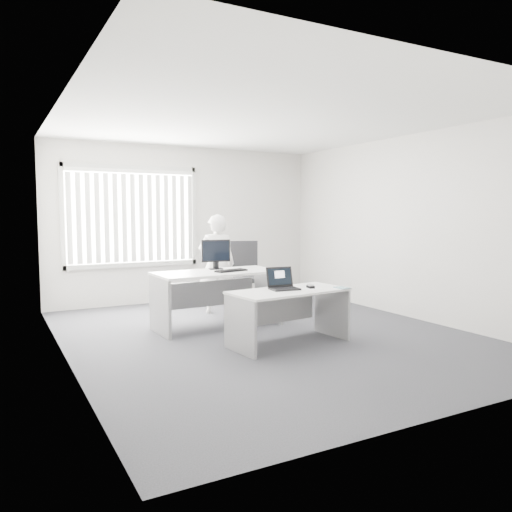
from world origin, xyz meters
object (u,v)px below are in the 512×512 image
desk_near (289,305)px  office_chair (245,287)px  person (217,264)px  laptop (285,279)px  monitor (216,254)px  desk_far (217,287)px

desk_near → office_chair: office_chair is taller
person → laptop: person is taller
person → laptop: size_ratio=4.59×
desk_near → monitor: monitor is taller
desk_far → monitor: bearing=68.2°
laptop → person: bearing=95.7°
laptop → monitor: 1.50m
laptop → office_chair: bearing=81.0°
office_chair → laptop: bearing=-86.0°
laptop → monitor: monitor is taller
desk_near → desk_far: size_ratio=0.87×
office_chair → person: person is taller
desk_near → person: bearing=83.5°
desk_near → laptop: (-0.04, 0.04, 0.32)m
laptop → monitor: (-0.28, 1.46, 0.20)m
monitor → person: bearing=73.5°
person → desk_near: bearing=112.1°
desk_far → office_chair: bearing=45.8°
office_chair → laptop: size_ratio=3.26×
person → desk_far: bearing=88.5°
desk_far → laptop: (0.36, -1.22, 0.24)m
desk_far → monitor: 0.51m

